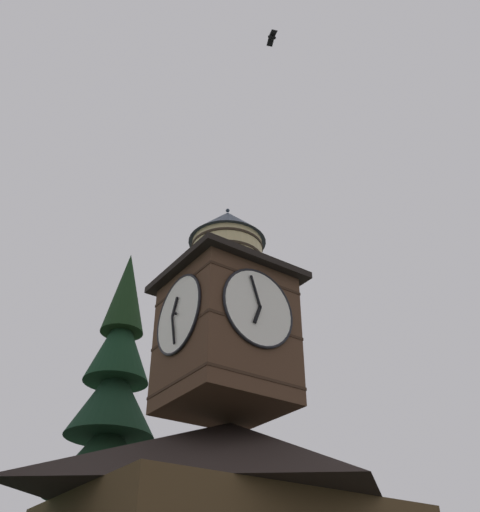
{
  "coord_description": "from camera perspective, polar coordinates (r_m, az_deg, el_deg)",
  "views": [
    {
      "loc": [
        9.83,
        15.82,
        2.12
      ],
      "look_at": [
        -0.78,
        0.7,
        14.07
      ],
      "focal_mm": 40.55,
      "sensor_mm": 36.0,
      "label": 1
    }
  ],
  "objects": [
    {
      "name": "flying_bird_high",
      "position": [
        21.19,
        3.17,
        20.74
      ],
      "size": [
        0.43,
        0.69,
        0.16
      ],
      "color": "black"
    },
    {
      "name": "clock_tower",
      "position": [
        20.9,
        -1.4,
        -5.61
      ],
      "size": [
        4.5,
        4.5,
        8.31
      ],
      "color": "#4C3323",
      "rests_on": "building_main"
    },
    {
      "name": "pine_tree_behind",
      "position": [
        25.45,
        -13.41,
        -21.37
      ],
      "size": [
        6.46,
        6.46,
        18.0
      ],
      "color": "#473323",
      "rests_on": "ground_plane"
    },
    {
      "name": "moon",
      "position": [
        53.04,
        -11.38,
        -22.02
      ],
      "size": [
        2.04,
        2.04,
        2.04
      ],
      "color": "silver"
    }
  ]
}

